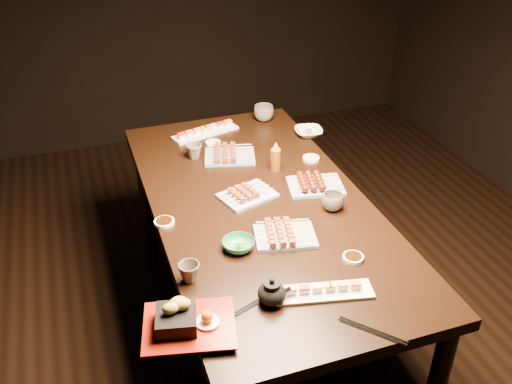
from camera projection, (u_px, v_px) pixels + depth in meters
ground at (285, 356)px, 2.69m from camera, size 5.00×5.00×0.00m
dining_table at (259, 270)px, 2.64m from camera, size 1.38×1.98×0.75m
sushi_platter_near at (323, 289)px, 1.94m from camera, size 0.35×0.16×0.04m
sushi_platter_far at (205, 130)px, 3.00m from camera, size 0.37×0.19×0.04m
yakitori_plate_center at (247, 191)px, 2.46m from camera, size 0.27×0.23×0.06m
yakitori_plate_right at (285, 232)px, 2.21m from camera, size 0.27×0.22×0.06m
yakitori_plate_left at (230, 152)px, 2.77m from camera, size 0.28×0.23×0.06m
tsukune_plate at (316, 182)px, 2.53m from camera, size 0.27×0.22×0.06m
edamame_bowl_green at (238, 245)px, 2.16m from camera, size 0.15×0.15×0.04m
edamame_bowl_cream at (309, 132)px, 2.99m from camera, size 0.17×0.17×0.04m
tempura_tray at (189, 318)px, 1.78m from camera, size 0.33×0.29×0.11m
teacup_near_left at (189, 272)px, 2.00m from camera, size 0.08×0.08×0.07m
teacup_mid_right at (333, 202)px, 2.38m from camera, size 0.09×0.09×0.07m
teacup_far_left at (194, 151)px, 2.76m from camera, size 0.09×0.09×0.07m
teacup_far_right at (264, 113)px, 3.13m from camera, size 0.15×0.15×0.09m
teapot at (272, 291)px, 1.89m from camera, size 0.13×0.13×0.10m
condiment_bottle at (276, 156)px, 2.64m from camera, size 0.07×0.07×0.15m
sauce_dish_west at (164, 222)px, 2.30m from camera, size 0.10×0.10×0.01m
sauce_dish_east at (311, 158)px, 2.76m from camera, size 0.10×0.10×0.01m
sauce_dish_se at (353, 258)px, 2.11m from camera, size 0.11×0.11×0.01m
sauce_dish_nw at (213, 143)px, 2.90m from camera, size 0.11×0.11×0.01m
chopsticks_near at (241, 311)px, 1.88m from camera, size 0.20×0.09×0.01m
chopsticks_se at (373, 331)px, 1.80m from camera, size 0.17×0.18×0.01m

